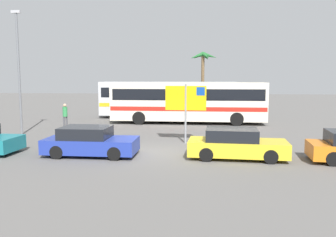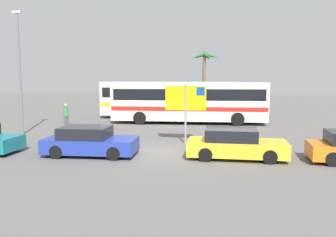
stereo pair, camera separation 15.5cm
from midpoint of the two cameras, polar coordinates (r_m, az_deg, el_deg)
The scene contains 9 objects.
ground at distance 16.56m, azimuth -2.71°, elevation -5.61°, with size 120.00×120.00×0.00m, color #605E5B.
bus_front_coach at distance 27.01m, azimuth 3.14°, elevation 3.00°, with size 11.78×2.66×3.17m.
bus_rear_coach at distance 30.54m, azimuth -0.13°, elevation 3.44°, with size 11.78×2.66×3.17m.
ferry_sign at distance 18.60m, azimuth 2.83°, elevation 2.98°, with size 2.20×0.24×3.20m.
car_blue at distance 16.24m, azimuth -12.97°, elevation -3.74°, with size 4.16×1.90×1.32m.
car_yellow at distance 15.52m, azimuth 10.81°, elevation -4.17°, with size 4.36×1.98×1.32m.
pedestrian_by_bus at distance 25.22m, azimuth -16.73°, elevation 0.74°, with size 0.32×0.32×1.74m.
lamp_post_left_side at distance 23.35m, azimuth -23.50°, elevation 7.57°, with size 0.56×0.20×7.56m.
palm_tree_seaside at distance 35.19m, azimuth 5.66°, elevation 8.80°, with size 2.83×2.75×6.09m.
Camera 1 is at (2.29, -16.01, 3.54)m, focal length 37.09 mm.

